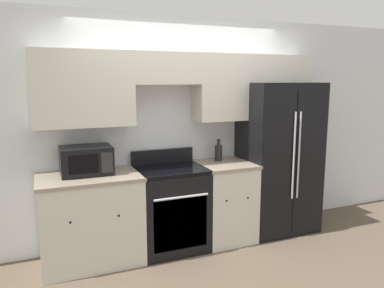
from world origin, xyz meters
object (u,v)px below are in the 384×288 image
object	(u,v)px
refrigerator	(276,157)
bottle	(218,152)
oven_range	(171,208)
microwave	(86,160)

from	to	relation	value
refrigerator	bottle	distance (m)	0.78
oven_range	microwave	bearing A→B (deg)	174.44
microwave	oven_range	bearing A→B (deg)	-5.56
refrigerator	microwave	bearing A→B (deg)	179.62
oven_range	bottle	xyz separation A→B (m)	(0.66, 0.14, 0.56)
microwave	bottle	size ratio (longest dim) A/B	1.97
oven_range	microwave	distance (m)	1.07
refrigerator	oven_range	bearing A→B (deg)	-177.17
oven_range	refrigerator	bearing A→B (deg)	2.83
oven_range	microwave	xyz separation A→B (m)	(-0.88, 0.09, 0.60)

